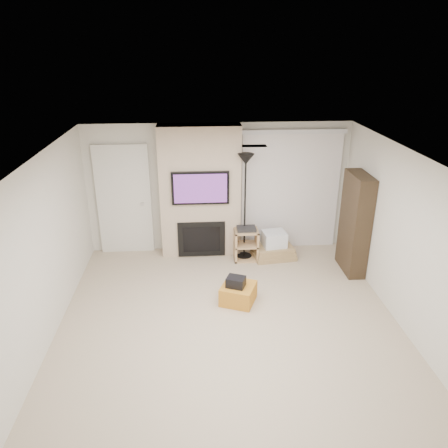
{
  "coord_description": "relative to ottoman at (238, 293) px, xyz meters",
  "views": [
    {
      "loc": [
        -0.46,
        -5.24,
        3.86
      ],
      "look_at": [
        0.0,
        1.2,
        1.15
      ],
      "focal_mm": 35.0,
      "sensor_mm": 36.0,
      "label": 1
    }
  ],
  "objects": [
    {
      "name": "wall_right",
      "position": [
        2.31,
        -0.7,
        1.1
      ],
      "size": [
        0.0,
        5.5,
        2.5
      ],
      "primitive_type": "cube",
      "rotation": [
        1.57,
        0.0,
        1.57
      ],
      "color": "silver",
      "rests_on": "ground"
    },
    {
      "name": "fireplace_wall",
      "position": [
        -0.54,
        1.84,
        1.09
      ],
      "size": [
        1.5,
        0.47,
        2.5
      ],
      "color": "#BEA68D",
      "rests_on": "floor"
    },
    {
      "name": "wall_front",
      "position": [
        -0.19,
        -3.45,
        1.1
      ],
      "size": [
        5.0,
        0.0,
        2.5
      ],
      "primitive_type": "cube",
      "rotation": [
        1.57,
        0.0,
        0.0
      ],
      "color": "silver",
      "rests_on": "ground"
    },
    {
      "name": "hvac_vent",
      "position": [
        0.21,
        0.1,
        2.35
      ],
      "size": [
        0.35,
        0.18,
        0.01
      ],
      "primitive_type": "cube",
      "color": "silver",
      "rests_on": "ceiling"
    },
    {
      "name": "box_stack",
      "position": [
        0.84,
        1.53,
        0.05
      ],
      "size": [
        0.85,
        0.69,
        0.52
      ],
      "color": "tan",
      "rests_on": "floor"
    },
    {
      "name": "bookshelf",
      "position": [
        2.15,
        0.94,
        0.75
      ],
      "size": [
        0.3,
        0.8,
        1.8
      ],
      "color": "black",
      "rests_on": "floor"
    },
    {
      "name": "av_stand",
      "position": [
        0.3,
        1.48,
        0.2
      ],
      "size": [
        0.45,
        0.38,
        0.66
      ],
      "color": "tan",
      "rests_on": "floor"
    },
    {
      "name": "black_bag",
      "position": [
        -0.04,
        -0.03,
        0.23
      ],
      "size": [
        0.34,
        0.31,
        0.16
      ],
      "primitive_type": "cube",
      "rotation": [
        0.0,
        0.0,
        -0.39
      ],
      "color": "black",
      "rests_on": "ottoman"
    },
    {
      "name": "entry_door",
      "position": [
        -1.99,
        2.01,
        0.9
      ],
      "size": [
        1.02,
        0.11,
        2.14
      ],
      "color": "silver",
      "rests_on": "floor"
    },
    {
      "name": "vertical_blinds",
      "position": [
        1.21,
        1.99,
        1.12
      ],
      "size": [
        1.98,
        0.1,
        2.37
      ],
      "color": "silver",
      "rests_on": "floor"
    },
    {
      "name": "floor",
      "position": [
        -0.19,
        -0.7,
        -0.15
      ],
      "size": [
        5.0,
        5.5,
        0.0
      ],
      "primitive_type": "cube",
      "color": "tan",
      "rests_on": "ground"
    },
    {
      "name": "wall_back",
      "position": [
        -0.19,
        2.05,
        1.1
      ],
      "size": [
        5.0,
        0.0,
        2.5
      ],
      "primitive_type": "cube",
      "rotation": [
        1.57,
        0.0,
        0.0
      ],
      "color": "silver",
      "rests_on": "ground"
    },
    {
      "name": "floor_lamp",
      "position": [
        0.27,
        1.56,
        1.45
      ],
      "size": [
        0.3,
        0.3,
        2.03
      ],
      "color": "black",
      "rests_on": "floor"
    },
    {
      "name": "ceiling",
      "position": [
        -0.19,
        -0.7,
        2.35
      ],
      "size": [
        5.0,
        5.5,
        0.0
      ],
      "primitive_type": "cube",
      "color": "white",
      "rests_on": "wall_back"
    },
    {
      "name": "ottoman",
      "position": [
        0.0,
        0.0,
        0.0
      ],
      "size": [
        0.65,
        0.65,
        0.3
      ],
      "primitive_type": "cube",
      "rotation": [
        0.0,
        0.0,
        -0.39
      ],
      "color": "#C07C23",
      "rests_on": "floor"
    },
    {
      "name": "wall_left",
      "position": [
        -2.69,
        -0.7,
        1.1
      ],
      "size": [
        0.0,
        5.5,
        2.5
      ],
      "primitive_type": "cube",
      "rotation": [
        1.57,
        0.0,
        1.57
      ],
      "color": "silver",
      "rests_on": "ground"
    }
  ]
}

